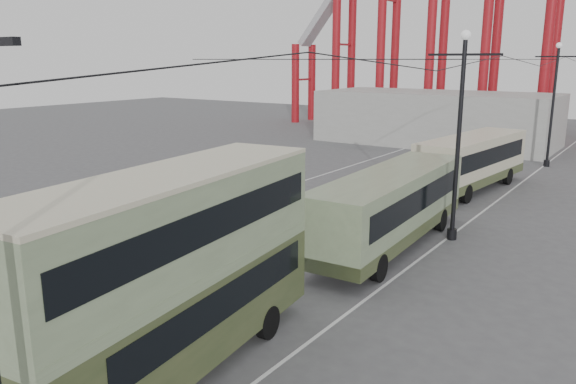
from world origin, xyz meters
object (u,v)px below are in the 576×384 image
Objects in this scene: double_decker_bus at (172,266)px; single_decker_cream at (472,160)px; pedestrian at (256,254)px; single_decker_green at (390,205)px.

double_decker_bus is 26.03m from single_decker_cream.
single_decker_cream is 6.00× the size of pedestrian.
single_decker_green is at bearing -112.43° from pedestrian.
single_decker_cream reaches higher than single_decker_green.
double_decker_bus is at bearing -93.37° from single_decker_green.
single_decker_cream is (-0.46, 13.25, 0.03)m from single_decker_green.
single_decker_cream is at bearing 83.63° from double_decker_bus.
double_decker_bus reaches higher than single_decker_green.
single_decker_green is 6.81m from pedestrian.
pedestrian is at bearing -90.25° from single_decker_cream.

